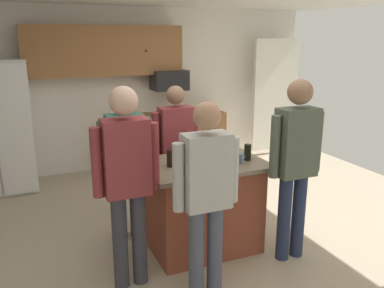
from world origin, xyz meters
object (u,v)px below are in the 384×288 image
at_px(mug_blue_stoneware, 238,158).
at_px(glass_dark_ale, 226,159).
at_px(glass_short_whisky, 175,156).
at_px(microwave_over_range, 169,80).
at_px(person_guest_by_door, 176,145).
at_px(person_elder_center, 206,189).
at_px(kitchen_island, 204,205).
at_px(glass_pilsner, 248,152).
at_px(person_guest_left, 295,158).
at_px(person_host_foreground, 127,175).
at_px(tumbler_amber, 170,158).
at_px(mug_ceramic_white, 210,163).
at_px(person_guest_right, 126,156).
at_px(serving_tray, 201,158).

height_order(mug_blue_stoneware, glass_dark_ale, glass_dark_ale).
bearing_deg(glass_short_whisky, microwave_over_range, 71.04).
bearing_deg(person_guest_by_door, person_elder_center, -12.00).
xyz_separation_m(kitchen_island, glass_pilsner, (0.43, -0.11, 0.54)).
height_order(person_guest_left, glass_dark_ale, person_guest_left).
relative_size(person_elder_center, person_host_foreground, 0.94).
bearing_deg(tumbler_amber, glass_pilsner, -7.86).
bearing_deg(mug_ceramic_white, person_guest_right, 130.26).
bearing_deg(mug_blue_stoneware, glass_dark_ale, -153.48).
relative_size(kitchen_island, tumbler_amber, 7.15).
height_order(mug_blue_stoneware, serving_tray, mug_blue_stoneware).
bearing_deg(person_guest_left, glass_dark_ale, 10.54).
distance_m(kitchen_island, glass_short_whisky, 0.61).
xyz_separation_m(glass_dark_ale, serving_tray, (-0.12, 0.32, -0.06)).
bearing_deg(person_guest_by_door, mug_blue_stoneware, 18.30).
relative_size(kitchen_island, serving_tray, 2.72).
bearing_deg(glass_pilsner, person_elder_center, -140.44).
xyz_separation_m(person_elder_center, mug_ceramic_white, (0.30, 0.54, 0.03)).
bearing_deg(person_guest_by_door, mug_ceramic_white, -1.15).
bearing_deg(glass_pilsner, serving_tray, 155.98).
bearing_deg(person_guest_right, glass_dark_ale, -4.86).
bearing_deg(person_elder_center, microwave_over_range, 8.02).
xyz_separation_m(person_guest_left, serving_tray, (-0.71, 0.58, -0.08)).
distance_m(glass_pilsner, mug_blue_stoneware, 0.14).
distance_m(person_host_foreground, mug_ceramic_white, 0.85).
distance_m(person_guest_by_door, serving_tray, 0.69).
bearing_deg(microwave_over_range, person_host_foreground, -116.06).
bearing_deg(tumbler_amber, glass_dark_ale, -25.92).
distance_m(person_guest_by_door, glass_dark_ale, 1.01).
xyz_separation_m(person_guest_left, person_host_foreground, (-1.58, 0.18, -0.00)).
bearing_deg(tumbler_amber, mug_ceramic_white, -29.16).
xyz_separation_m(person_guest_by_door, tumbler_amber, (-0.35, -0.77, 0.10)).
xyz_separation_m(person_guest_left, tumbler_amber, (-1.07, 0.50, -0.01)).
relative_size(person_guest_right, glass_dark_ale, 9.91).
relative_size(microwave_over_range, glass_dark_ale, 3.44).
distance_m(person_guest_by_door, mug_ceramic_white, 0.96).
bearing_deg(glass_short_whisky, person_host_foreground, -145.31).
relative_size(person_guest_right, mug_ceramic_white, 11.94).
height_order(microwave_over_range, person_elder_center, person_elder_center).
bearing_deg(glass_short_whisky, glass_dark_ale, -37.95).
relative_size(microwave_over_range, tumbler_amber, 3.35).
bearing_deg(serving_tray, person_guest_by_door, 90.69).
xyz_separation_m(kitchen_island, glass_dark_ale, (0.13, -0.23, 0.54)).
height_order(microwave_over_range, serving_tray, microwave_over_range).
relative_size(mug_blue_stoneware, mug_ceramic_white, 0.96).
xyz_separation_m(person_guest_right, mug_ceramic_white, (0.63, -0.75, 0.06)).
relative_size(glass_short_whisky, mug_blue_stoneware, 1.15).
bearing_deg(glass_dark_ale, mug_ceramic_white, 162.30).
relative_size(person_guest_right, serving_tray, 3.66).
bearing_deg(mug_blue_stoneware, glass_pilsner, 16.22).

